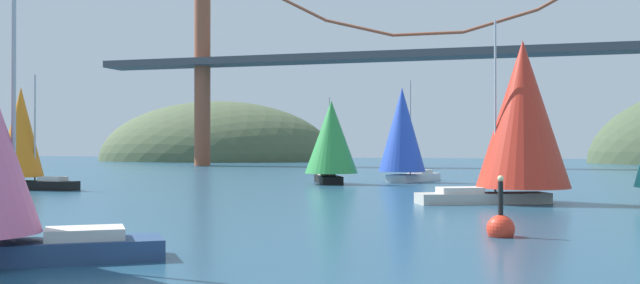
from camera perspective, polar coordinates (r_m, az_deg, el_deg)
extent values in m
plane|color=navy|center=(29.14, -20.54, -7.26)|extent=(360.00, 360.00, 0.00)
ellipsoid|color=#4C5B3D|center=(173.90, -7.94, -1.41)|extent=(56.37, 44.00, 27.51)
cylinder|color=brown|center=(131.99, -9.03, 6.71)|extent=(2.80, 2.80, 39.05)
cube|color=#47474C|center=(120.18, 8.26, 6.65)|extent=(114.79, 6.00, 1.20)
cylinder|color=brown|center=(126.85, -2.02, 10.52)|extent=(11.49, 0.50, 6.34)
cylinder|color=brown|center=(122.99, 3.01, 8.77)|extent=(11.38, 0.50, 3.43)
cylinder|color=brown|center=(120.63, 8.26, 8.24)|extent=(11.26, 0.50, 0.50)
cylinder|color=brown|center=(119.75, 13.66, 9.02)|extent=(11.38, 0.50, 3.43)
cube|color=navy|center=(24.36, -20.77, -7.88)|extent=(7.27, 5.99, 0.65)
cube|color=beige|center=(24.28, -17.63, -6.72)|extent=(2.88, 2.70, 0.36)
cylinder|color=#B2B2B7|center=(24.22, -22.49, 2.46)|extent=(0.14, 0.14, 8.12)
cube|color=#B7B2A8|center=(46.41, 12.41, -4.24)|extent=(8.21, 5.36, 0.65)
cube|color=beige|center=(45.88, 10.71, -3.66)|extent=(3.02, 2.56, 0.36)
cylinder|color=#B2B2B7|center=(46.65, 13.33, 2.67)|extent=(0.14, 0.14, 10.56)
cone|color=red|center=(47.33, 15.33, 2.11)|extent=(7.64, 7.64, 9.10)
cube|color=black|center=(69.61, 0.63, -2.89)|extent=(4.37, 6.69, 0.71)
cube|color=beige|center=(70.74, 0.50, -2.41)|extent=(2.16, 2.48, 0.36)
cylinder|color=#B2B2B7|center=(68.90, 0.71, 0.41)|extent=(0.14, 0.14, 7.29)
cone|color=green|center=(67.49, 0.88, 0.40)|extent=(6.39, 6.39, 6.63)
cube|color=white|center=(73.45, 7.23, -2.73)|extent=(4.39, 7.58, 0.74)
cube|color=beige|center=(74.58, 7.72, -2.27)|extent=(2.27, 2.73, 0.36)
cylinder|color=#B2B2B7|center=(72.76, 6.95, 1.13)|extent=(0.14, 0.14, 9.12)
cone|color=blue|center=(71.36, 6.32, 0.97)|extent=(5.73, 5.73, 8.06)
cube|color=black|center=(63.21, -20.64, -3.14)|extent=(6.20, 1.77, 0.71)
cube|color=beige|center=(62.50, -19.84, -2.68)|extent=(2.00, 1.30, 0.36)
cylinder|color=#B2B2B7|center=(63.53, -21.07, 1.03)|extent=(0.14, 0.14, 8.49)
cone|color=orange|center=(64.39, -22.01, 0.72)|extent=(3.64, 3.64, 7.24)
sphere|color=red|center=(29.90, 13.72, -6.51)|extent=(1.10, 1.10, 1.10)
cylinder|color=black|center=(29.80, 13.72, -4.51)|extent=(0.20, 0.20, 1.60)
sphere|color=#F2EA99|center=(29.75, 13.72, -2.74)|extent=(0.24, 0.24, 0.24)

